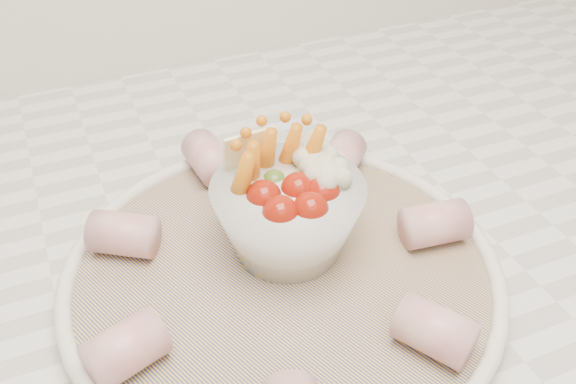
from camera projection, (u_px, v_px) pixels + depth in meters
name	position (u px, v px, depth m)	size (l,w,h in m)	color
serving_platter	(282.00, 274.00, 0.48)	(0.42, 0.42, 0.02)	navy
veggie_bowl	(289.00, 208.00, 0.47)	(0.11, 0.11, 0.10)	silver
cured_meat_rolls	(280.00, 254.00, 0.47)	(0.30, 0.32, 0.03)	#B75464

